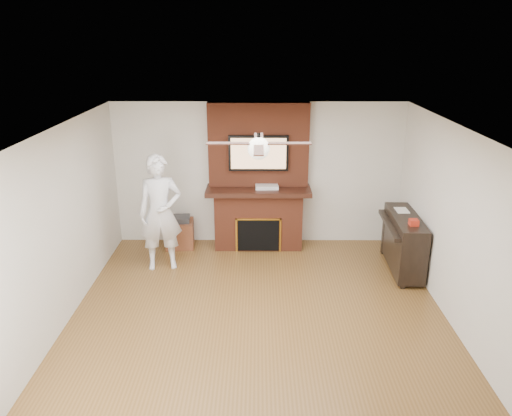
{
  "coord_description": "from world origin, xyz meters",
  "views": [
    {
      "loc": [
        -0.01,
        -5.65,
        3.59
      ],
      "look_at": [
        -0.03,
        0.9,
        1.27
      ],
      "focal_mm": 35.0,
      "sensor_mm": 36.0,
      "label": 1
    }
  ],
  "objects_px": {
    "piano": "(403,241)",
    "person": "(160,213)",
    "fireplace": "(258,191)",
    "side_table": "(180,232)"
  },
  "relations": [
    {
      "from": "fireplace",
      "to": "side_table",
      "type": "height_order",
      "value": "fireplace"
    },
    {
      "from": "fireplace",
      "to": "piano",
      "type": "height_order",
      "value": "fireplace"
    },
    {
      "from": "side_table",
      "to": "piano",
      "type": "distance_m",
      "value": 3.78
    },
    {
      "from": "side_table",
      "to": "piano",
      "type": "xyz_separation_m",
      "value": [
        3.67,
        -0.91,
        0.23
      ]
    },
    {
      "from": "piano",
      "to": "person",
      "type": "bearing_deg",
      "value": -178.41
    },
    {
      "from": "fireplace",
      "to": "side_table",
      "type": "distance_m",
      "value": 1.57
    },
    {
      "from": "person",
      "to": "side_table",
      "type": "height_order",
      "value": "person"
    },
    {
      "from": "fireplace",
      "to": "piano",
      "type": "xyz_separation_m",
      "value": [
        2.28,
        -0.97,
        -0.51
      ]
    },
    {
      "from": "fireplace",
      "to": "side_table",
      "type": "relative_size",
      "value": 4.5
    },
    {
      "from": "fireplace",
      "to": "person",
      "type": "distance_m",
      "value": 1.78
    }
  ]
}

